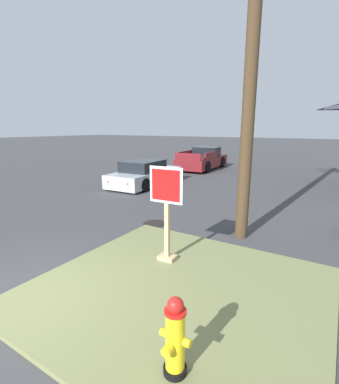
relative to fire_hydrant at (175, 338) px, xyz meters
The scene contains 8 objects.
ground_plane 3.01m from the fire_hydrant, behind, with size 160.00×160.00×0.00m, color #3D3D3F.
grass_corner_patch 1.84m from the fire_hydrant, 119.10° to the left, with size 4.88×4.60×0.08m, color olive.
fire_hydrant is the anchor object (origin of this frame).
stop_sign 2.88m from the fire_hydrant, 124.33° to the left, with size 0.74×0.30×2.01m.
manhole_cover 5.37m from the fire_hydrant, 127.42° to the left, with size 0.70×0.70×0.02m, color black.
parked_sedan_silver 11.29m from the fire_hydrant, 128.53° to the left, with size 2.12×4.54×1.25m.
pickup_truck_maroon 17.05m from the fire_hydrant, 114.20° to the left, with size 2.30×5.14×1.48m.
utility_pole 6.51m from the fire_hydrant, 98.78° to the left, with size 1.85×0.32×9.73m.
Camera 1 is at (4.30, -2.03, 2.84)m, focal length 26.01 mm.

